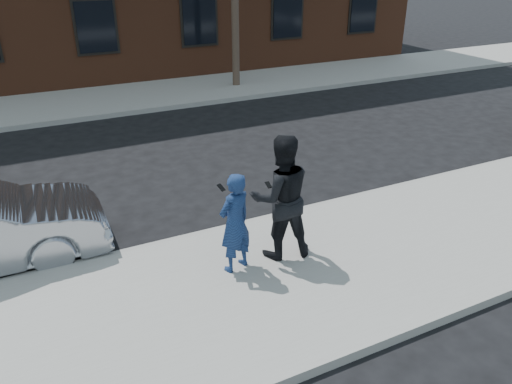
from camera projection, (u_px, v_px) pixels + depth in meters
ground at (264, 280)px, 7.67m from camera, size 100.00×100.00×0.00m
near_sidewalk at (272, 284)px, 7.44m from camera, size 50.00×3.50×0.15m
near_curb at (224, 230)px, 8.89m from camera, size 50.00×0.10×0.15m
far_sidewalk at (111, 100)px, 16.71m from camera, size 50.00×3.50×0.15m
far_curb at (123, 114)px, 15.26m from camera, size 50.00×0.10×0.15m
man_hoodie at (235, 223)px, 7.36m from camera, size 0.67×0.55×1.58m
man_peacoat at (281, 197)px, 7.64m from camera, size 1.12×0.95×2.02m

